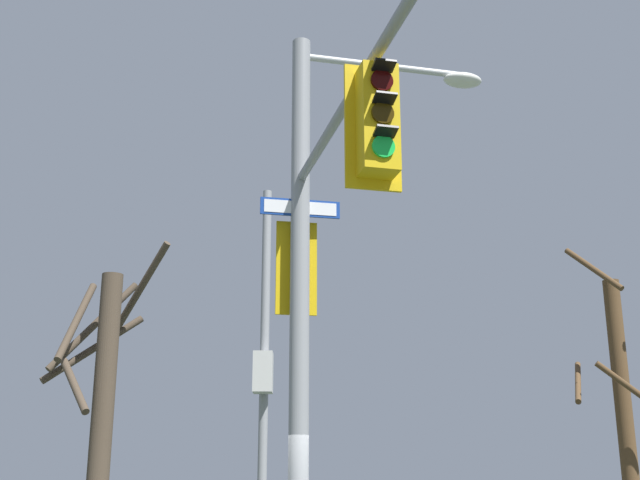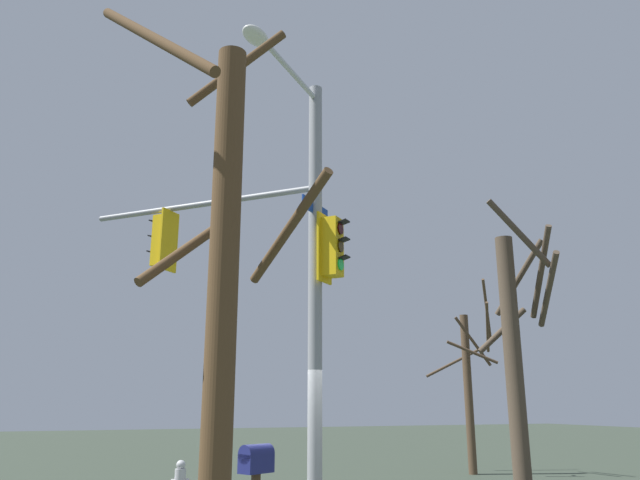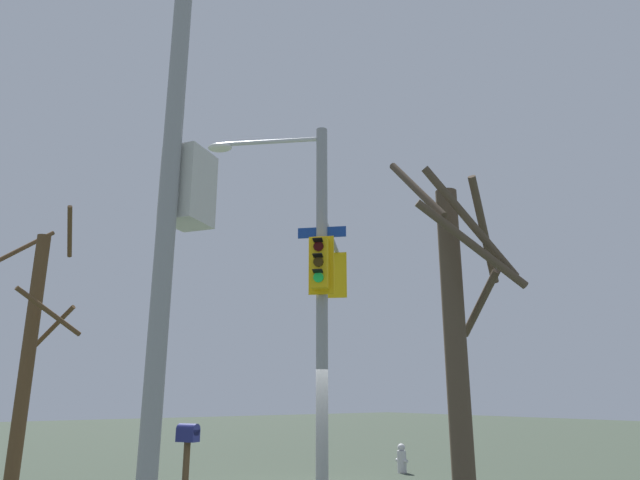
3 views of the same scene
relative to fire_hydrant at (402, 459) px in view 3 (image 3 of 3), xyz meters
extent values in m
cylinder|color=gray|center=(-1.64, 3.89, 3.69)|extent=(0.26, 0.26, 8.07)
cylinder|color=silver|center=(-0.77, 4.78, 7.49)|extent=(1.81, 1.85, 0.10)
ellipsoid|color=silver|center=(0.10, 5.67, 7.41)|extent=(0.68, 0.68, 0.20)
cylinder|color=gray|center=(0.24, 2.05, 5.60)|extent=(3.84, 3.76, 0.12)
cube|color=gold|center=(0.88, 1.42, 4.90)|extent=(0.47, 0.47, 1.10)
cube|color=gold|center=(0.76, 1.54, 4.90)|extent=(0.42, 0.43, 1.30)
cylinder|color=#2F0403|center=(1.00, 1.31, 5.24)|extent=(0.18, 0.18, 0.22)
cube|color=black|center=(1.05, 1.25, 5.36)|extent=(0.26, 0.26, 0.06)
cylinder|color=#352504|center=(1.00, 1.31, 4.90)|extent=(0.18, 0.18, 0.22)
cube|color=black|center=(1.05, 1.25, 5.02)|extent=(0.26, 0.26, 0.06)
cylinder|color=#19D147|center=(1.00, 1.31, 4.56)|extent=(0.18, 0.18, 0.22)
cube|color=black|center=(1.05, 1.25, 4.68)|extent=(0.26, 0.26, 0.06)
cylinder|color=gray|center=(0.88, 1.42, 5.52)|extent=(0.04, 0.04, 0.15)
cube|color=gold|center=(-1.89, 4.13, 4.38)|extent=(0.47, 0.46, 1.10)
cube|color=gold|center=(-1.78, 4.01, 4.38)|extent=(0.44, 0.41, 1.30)
cylinder|color=#2F0403|center=(-2.00, 4.25, 4.72)|extent=(0.18, 0.17, 0.22)
cube|color=black|center=(-2.05, 4.31, 4.84)|extent=(0.26, 0.26, 0.06)
cylinder|color=#352504|center=(-2.00, 4.25, 4.38)|extent=(0.18, 0.17, 0.22)
cube|color=black|center=(-2.05, 4.31, 4.50)|extent=(0.26, 0.26, 0.06)
cylinder|color=#19D147|center=(-2.00, 4.25, 4.04)|extent=(0.18, 0.17, 0.22)
cube|color=black|center=(-2.05, 4.31, 4.16)|extent=(0.26, 0.26, 0.06)
cube|color=navy|center=(-1.64, 3.89, 5.18)|extent=(0.81, 0.78, 0.24)
cube|color=white|center=(-1.63, 3.87, 5.18)|extent=(0.73, 0.70, 0.18)
cylinder|color=gray|center=(-6.07, 9.22, 3.79)|extent=(0.19, 0.19, 8.27)
cube|color=silver|center=(-5.88, 8.93, 3.82)|extent=(0.61, 0.64, 0.83)
cylinder|color=#B2B2B7|center=(0.00, 0.00, -0.07)|extent=(0.24, 0.24, 0.55)
sphere|color=#B2B2B7|center=(0.00, 0.00, 0.29)|extent=(0.20, 0.20, 0.20)
cylinder|color=#B2B2B7|center=(-0.14, 0.00, -0.04)|extent=(0.10, 0.09, 0.09)
cylinder|color=#B2B2B7|center=(0.14, 0.00, -0.04)|extent=(0.10, 0.09, 0.09)
cube|color=#4C3823|center=(0.02, 6.09, 0.18)|extent=(0.10, 0.10, 1.05)
cube|color=navy|center=(0.02, 6.09, 0.83)|extent=(0.50, 0.42, 0.24)
cylinder|color=navy|center=(0.02, 6.09, 0.95)|extent=(0.50, 0.42, 0.24)
cylinder|color=#4B3D2F|center=(-5.63, 4.34, 2.27)|extent=(0.34, 0.34, 5.23)
cylinder|color=#4B3D2F|center=(-5.53, 4.94, 4.81)|extent=(1.31, 0.32, 1.34)
cylinder|color=#4B3D2F|center=(-6.14, 4.10, 4.12)|extent=(0.61, 1.16, 1.51)
cylinder|color=#4B3D2F|center=(-6.27, 4.60, 4.14)|extent=(0.68, 1.42, 1.67)
cylinder|color=#4B3D2F|center=(-5.79, 3.86, 3.04)|extent=(1.06, 0.46, 0.96)
cylinder|color=#4B3D2F|center=(-6.34, 4.70, 3.77)|extent=(0.87, 1.54, 1.28)
cylinder|color=brown|center=(1.20, 9.06, 2.26)|extent=(0.27, 0.27, 5.21)
cylinder|color=brown|center=(1.46, 8.61, 3.00)|extent=(0.99, 0.62, 0.89)
cylinder|color=brown|center=(1.05, 8.60, 4.99)|extent=(0.99, 0.41, 0.92)
cylinder|color=brown|center=(1.97, 9.45, 4.60)|extent=(0.90, 1.63, 1.39)
cylinder|color=brown|center=(0.55, 8.91, 3.20)|extent=(0.41, 1.36, 0.85)
camera|label=1|loc=(4.31, -5.07, 1.50)|focal=46.77mm
camera|label=2|loc=(2.33, 14.26, 1.58)|focal=34.30mm
camera|label=3|loc=(-11.33, 11.23, 1.64)|focal=31.48mm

